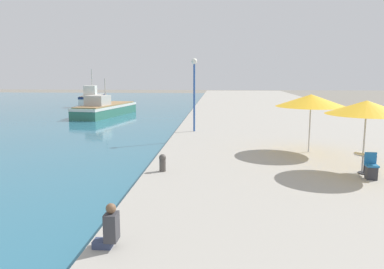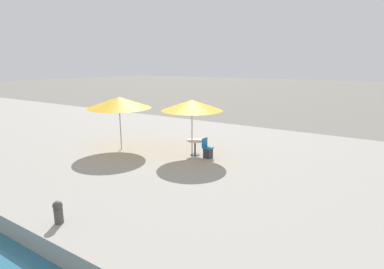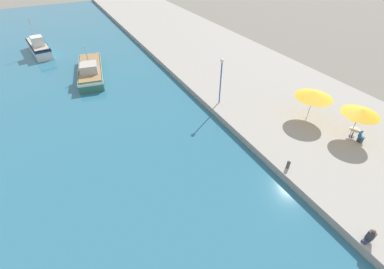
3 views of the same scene
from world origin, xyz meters
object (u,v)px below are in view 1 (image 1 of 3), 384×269
Objects in this scene: fishing_boat_mid at (105,108)px; fishing_boat_far at (92,99)px; cafe_table at (365,159)px; person_at_quay at (110,228)px; cafe_umbrella_pink at (367,107)px; mooring_bollard at (163,162)px; cafe_chair_left at (371,170)px; lamppost at (194,82)px; cafe_umbrella_white at (311,100)px.

fishing_boat_mid is 1.29× the size of fishing_boat_far.
person_at_quay reaches higher than cafe_table.
fishing_boat_far is 41.04m from cafe_umbrella_pink.
cafe_chair_left is at bearing -3.99° from mooring_bollard.
fishing_boat_mid reaches higher than mooring_bollard.
lamppost reaches higher than fishing_boat_mid.
fishing_boat_mid is 2.15× the size of lamppost.
fishing_boat_far is 37.88m from mooring_bollard.
fishing_boat_mid is at bearing -51.14° from cafe_chair_left.
cafe_umbrella_pink is 7.67m from mooring_bollard.
person_at_quay is (9.31, -29.92, 0.28)m from fishing_boat_mid.
cafe_umbrella_white reaches higher than cafe_table.
fishing_boat_far reaches higher than cafe_umbrella_pink.
fishing_boat_far reaches higher than cafe_umbrella_white.
cafe_table is 0.88× the size of cafe_chair_left.
cafe_umbrella_white is 3.52× the size of cafe_chair_left.
cafe_umbrella_pink reaches higher than cafe_chair_left.
cafe_table is at bearing -44.38° from fishing_boat_mid.
fishing_boat_mid is at bearing 107.28° from person_at_quay.
fishing_boat_far is at bearing 124.05° from cafe_umbrella_white.
fishing_boat_far is at bearing 122.49° from cafe_umbrella_pink.
cafe_chair_left is 1.39× the size of mooring_bollard.
lamppost is (-6.89, 9.80, 2.56)m from cafe_table.
fishing_boat_mid is 3.06× the size of cafe_umbrella_white.
cafe_umbrella_white is 8.35m from lamppost.
cafe_table is at bearing -65.52° from fishing_boat_far.
cafe_umbrella_pink is at bearing -54.56° from lamppost.
fishing_boat_far is 43.67m from person_at_quay.
cafe_chair_left is 9.46m from person_at_quay.
fishing_boat_mid reaches higher than person_at_quay.
mooring_bollard is at bearing -147.54° from cafe_umbrella_white.
fishing_boat_mid reaches higher than cafe_table.
mooring_bollard is at bearing 0.04° from cafe_chair_left.
fishing_boat_far is 2.65× the size of cafe_umbrella_pink.
fishing_boat_far is at bearing -54.16° from cafe_chair_left.
cafe_umbrella_white reaches higher than person_at_quay.
lamppost reaches higher than cafe_chair_left.
cafe_umbrella_white reaches higher than cafe_chair_left.
fishing_boat_mid reaches higher than cafe_chair_left.
fishing_boat_far is 37.41m from cafe_umbrella_white.
cafe_chair_left is at bearing -76.51° from cafe_umbrella_white.
fishing_boat_far is (-5.17, 11.27, 0.20)m from fishing_boat_mid.
cafe_umbrella_white is at bearing -46.25° from lamppost.
person_at_quay is at bearing -62.83° from fishing_boat_mid.
lamppost is at bearing -52.94° from cafe_chair_left.
mooring_bollard is at bearing -92.94° from lamppost.
fishing_boat_far is 11.65× the size of mooring_bollard.
cafe_umbrella_white reaches higher than cafe_umbrella_pink.
cafe_umbrella_white is at bearing -41.45° from fishing_boat_mid.
fishing_boat_mid is 3.40× the size of cafe_umbrella_pink.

